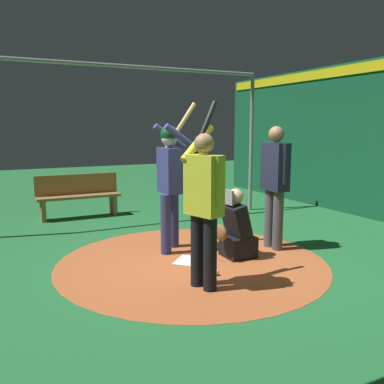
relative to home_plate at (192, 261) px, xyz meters
The scene contains 10 objects.
ground_plane 0.01m from the home_plate, ahead, with size 27.59×27.59×0.00m, color #216633.
dirt_circle 0.01m from the home_plate, ahead, with size 3.58×3.58×0.01m, color #AD562D.
home_plate is the anchor object (origin of this frame).
batter 1.26m from the home_plate, 86.76° to the right, with size 0.68×0.49×2.14m.
catcher 0.74m from the home_plate, behind, with size 0.58×0.40×0.96m.
umpire 1.70m from the home_plate, behind, with size 0.23×0.49×1.80m.
visitor 1.33m from the home_plate, 72.16° to the left, with size 0.55×0.58×2.09m.
cage_frame 2.01m from the home_plate, ahead, with size 5.46×5.28×2.89m.
bench 3.60m from the home_plate, 77.22° to the right, with size 1.61×0.36×0.85m.
baseball_0 0.59m from the home_plate, 93.77° to the left, with size 0.07×0.07×0.07m, color white.
Camera 1 is at (2.36, 4.78, 1.80)m, focal length 38.81 mm.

